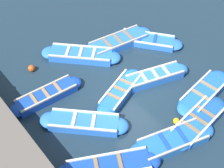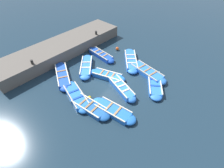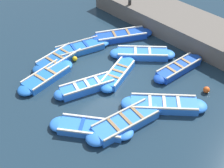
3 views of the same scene
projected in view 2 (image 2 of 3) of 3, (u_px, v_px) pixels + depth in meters
The scene contains 17 objects.
ground_plane at pixel (109, 81), 14.01m from camera, with size 120.00×120.00×0.00m, color #1C303F.
boat_centre at pixel (113, 110), 11.56m from camera, with size 3.47×1.30×0.39m.
boat_alongside at pixel (86, 67), 15.16m from camera, with size 3.09×3.15×0.44m.
boat_outer_right at pixel (147, 72), 14.59m from camera, with size 3.98×1.50×0.45m.
boat_bow_out at pixel (101, 55), 16.56m from camera, with size 3.45×0.98×0.43m.
boat_outer_left at pixel (76, 96), 12.56m from camera, with size 3.70×1.88×0.39m.
boat_inner_gap at pixel (131, 60), 15.87m from camera, with size 3.33×3.45×0.43m.
boat_broadside at pixel (107, 76), 14.24m from camera, with size 3.18×1.71×0.42m.
boat_stern_in at pixel (121, 88), 13.15m from camera, with size 3.42×1.71×0.45m.
boat_drifting at pixel (155, 84), 13.54m from camera, with size 2.87×3.42×0.37m.
boat_tucked at pixel (89, 107), 11.81m from camera, with size 3.49×1.25×0.39m.
boat_mid_row at pixel (63, 76), 14.24m from camera, with size 3.81×2.58×0.43m.
quay_wall at pixel (62, 48), 16.84m from camera, with size 3.10×12.76×1.07m.
bollard_north at pixel (96, 33), 17.68m from camera, with size 0.20×0.20×0.35m, color black.
bollard_mid_north at pixel (32, 62), 13.84m from camera, with size 0.20×0.20×0.35m, color black.
buoy_orange_near at pixel (117, 49), 17.46m from camera, with size 0.32×0.32×0.32m, color #E05119.
buoy_yellow_far at pixel (89, 98), 12.46m from camera, with size 0.27×0.27×0.27m, color #EAB214.
Camera 2 is at (-7.31, 7.65, 9.19)m, focal length 28.00 mm.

